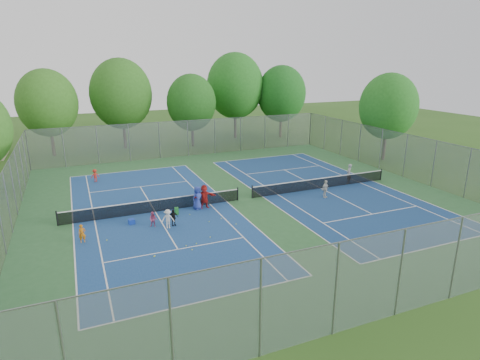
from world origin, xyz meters
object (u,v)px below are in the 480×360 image
at_px(net_left, 155,206).
at_px(net_right, 321,183).
at_px(ball_crate, 132,222).
at_px(ball_hopper, 177,211).
at_px(instructor, 349,174).

bearing_deg(net_left, net_right, 0.00).
height_order(net_left, ball_crate, net_left).
distance_m(net_left, net_right, 14.00).
xyz_separation_m(net_right, ball_hopper, (-12.71, -1.05, -0.20)).
bearing_deg(net_left, ball_crate, -140.91).
xyz_separation_m(ball_crate, ball_hopper, (3.17, 0.47, 0.09)).
relative_size(ball_crate, instructor, 0.22).
bearing_deg(ball_hopper, ball_crate, -171.53).
xyz_separation_m(net_left, net_right, (14.00, 0.00, 0.00)).
relative_size(ball_crate, ball_hopper, 0.76).
bearing_deg(ball_hopper, instructor, 5.06).
distance_m(ball_crate, instructor, 19.05).
distance_m(net_left, instructor, 17.08).
bearing_deg(net_left, instructor, 1.15).
height_order(net_left, instructor, instructor).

